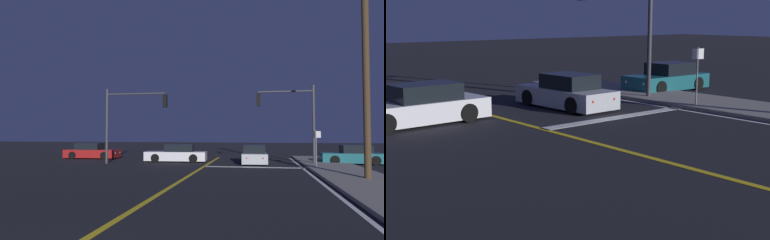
% 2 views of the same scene
% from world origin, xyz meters
% --- Properties ---
extents(stop_bar, '(6.46, 0.50, 0.01)m').
position_xyz_m(stop_bar, '(3.23, 19.53, 0.01)').
color(stop_bar, white).
rests_on(stop_bar, ground).
extents(car_following_oncoming_silver, '(1.95, 4.38, 1.34)m').
position_xyz_m(car_following_oncoming_silver, '(3.19, 22.37, 0.58)').
color(car_following_oncoming_silver, '#B2B5BA').
rests_on(car_following_oncoming_silver, ground).
extents(car_distant_tail_teal, '(4.30, 2.01, 1.34)m').
position_xyz_m(car_distant_tail_teal, '(10.11, 23.28, 0.58)').
color(car_distant_tail_teal, '#195960').
rests_on(car_distant_tail_teal, ground).
extents(car_side_waiting_white, '(4.74, 1.96, 1.34)m').
position_xyz_m(car_side_waiting_white, '(-2.62, 22.85, 0.58)').
color(car_side_waiting_white, silver).
rests_on(car_side_waiting_white, ground).
extents(traffic_signal_near_right, '(3.97, 0.28, 5.50)m').
position_xyz_m(traffic_signal_near_right, '(5.82, 21.83, 3.68)').
color(traffic_signal_near_right, '#38383D').
rests_on(traffic_signal_near_right, ground).
extents(street_sign_corner, '(0.56, 0.13, 2.36)m').
position_xyz_m(street_sign_corner, '(6.96, 19.03, 1.59)').
color(street_sign_corner, slate).
rests_on(street_sign_corner, ground).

